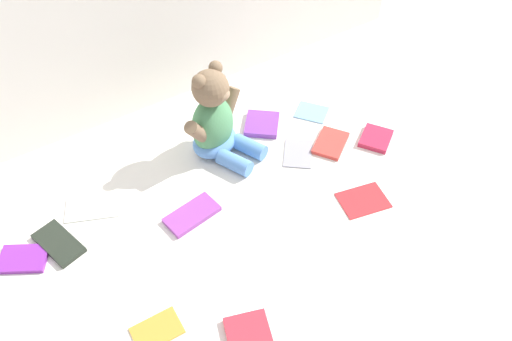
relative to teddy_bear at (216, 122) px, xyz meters
The scene contains 15 objects.
ground_plane 0.15m from the teddy_bear, 92.78° to the right, with size 3.20×3.20×0.00m, color silver.
backdrop_drape 0.35m from the teddy_bear, 91.05° to the left, with size 1.79×0.03×0.57m, color white.
teddy_bear is the anchor object (origin of this frame).
book_case_0 0.25m from the teddy_bear, 38.44° to the right, with size 0.08×0.11×0.01m, color #9694A1.
book_case_1 0.27m from the teddy_bear, 135.09° to the right, with size 0.07×0.14×0.01m, color purple.
book_case_2 0.45m from the teddy_bear, 59.55° to the right, with size 0.09×0.12×0.01m, color red.
book_case_3 0.40m from the teddy_bear, behind, with size 0.09×0.14×0.01m, color white.
book_case_4 0.34m from the teddy_bear, ahead, with size 0.08×0.09×0.01m, color #79B0D4.
book_case_5 0.19m from the teddy_bear, ahead, with size 0.10×0.11×0.02m, color purple.
book_case_6 0.60m from the teddy_bear, 113.46° to the right, with size 0.09×0.12×0.01m, color red.
book_case_7 0.48m from the teddy_bear, 28.70° to the right, with size 0.08×0.10×0.02m, color #BE2441.
book_case_8 0.58m from the teddy_bear, 133.34° to the right, with size 0.07×0.10×0.01m, color orange.
book_case_10 0.51m from the teddy_bear, behind, with size 0.07×0.14×0.01m, color #222920.
book_case_11 0.35m from the teddy_bear, 30.07° to the right, with size 0.08×0.12×0.01m, color #D73C34.
book_case_12 0.60m from the teddy_bear, behind, with size 0.08×0.11×0.01m, color purple.
Camera 1 is at (-0.48, -0.83, 1.03)m, focal length 35.55 mm.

